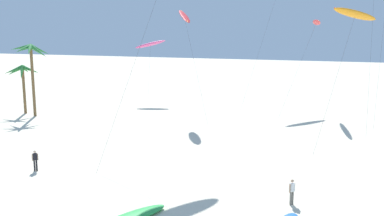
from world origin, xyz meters
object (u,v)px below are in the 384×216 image
at_px(flying_kite_2, 355,14).
at_px(person_near_left, 35,160).
at_px(palm_tree_0, 23,73).
at_px(palm_tree_1, 31,55).
at_px(flying_kite_4, 150,44).
at_px(flying_kite_6, 184,16).
at_px(flying_kite_3, 316,22).
at_px(person_near_right, 292,191).

height_order(flying_kite_2, person_near_left, flying_kite_2).
bearing_deg(palm_tree_0, flying_kite_2, -7.14).
xyz_separation_m(palm_tree_1, person_near_left, (14.48, -18.35, -6.92)).
relative_size(flying_kite_4, flying_kite_6, 0.70).
bearing_deg(flying_kite_4, person_near_left, -81.53).
bearing_deg(flying_kite_2, palm_tree_0, 172.86).
distance_m(flying_kite_2, flying_kite_6, 21.41).
distance_m(flying_kite_3, flying_kite_6, 17.07).
relative_size(palm_tree_1, person_near_left, 5.42).
bearing_deg(flying_kite_3, person_near_left, -121.65).
height_order(palm_tree_0, flying_kite_6, flying_kite_6).
bearing_deg(palm_tree_1, person_near_right, -28.35).
height_order(person_near_left, person_near_right, person_near_right).
bearing_deg(flying_kite_2, flying_kite_6, 154.85).
xyz_separation_m(palm_tree_1, flying_kite_2, (38.11, -3.87, 4.63)).
distance_m(palm_tree_1, person_near_left, 24.38).
distance_m(palm_tree_0, flying_kite_6, 22.72).
bearing_deg(person_near_right, flying_kite_6, 123.66).
bearing_deg(palm_tree_0, person_near_left, -49.19).
bearing_deg(person_near_left, palm_tree_0, 130.81).
bearing_deg(flying_kite_4, palm_tree_0, -128.52).
bearing_deg(person_near_right, flying_kite_4, 126.11).
height_order(flying_kite_6, person_near_left, flying_kite_6).
height_order(palm_tree_1, flying_kite_3, flying_kite_3).
distance_m(palm_tree_1, flying_kite_2, 38.59).
distance_m(person_near_left, person_near_right, 20.19).
bearing_deg(person_near_right, palm_tree_1, 151.65).
bearing_deg(flying_kite_6, palm_tree_0, -169.23).
bearing_deg(flying_kite_3, flying_kite_2, -75.94).
relative_size(palm_tree_1, flying_kite_2, 0.69).
xyz_separation_m(flying_kite_3, flying_kite_4, (-24.50, 2.89, -3.16)).
height_order(flying_kite_2, flying_kite_4, flying_kite_2).
distance_m(flying_kite_3, person_near_right, 33.65).
relative_size(palm_tree_0, person_near_left, 3.79).
bearing_deg(person_near_left, person_near_right, -1.00).
bearing_deg(palm_tree_1, flying_kite_6, 15.57).
height_order(flying_kite_3, flying_kite_6, flying_kite_6).
bearing_deg(flying_kite_3, palm_tree_1, -158.86).
height_order(palm_tree_1, flying_kite_4, flying_kite_4).
bearing_deg(flying_kite_6, flying_kite_3, 27.50).
bearing_deg(flying_kite_4, flying_kite_6, -48.95).
xyz_separation_m(flying_kite_2, flying_kite_3, (-4.25, 16.97, -0.56)).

